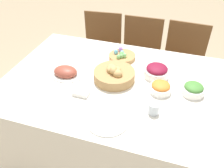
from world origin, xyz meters
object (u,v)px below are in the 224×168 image
Objects in this scene: dinner_plate at (108,121)px; butter_dish at (81,93)px; chair_far_right at (182,63)px; drinking_cup at (154,108)px; bread_basket at (114,74)px; ham_platter at (66,72)px; egg_basket at (122,56)px; carrot_bowl at (161,88)px; chair_far_center at (139,56)px; green_salad_bowl at (193,89)px; fork at (84,115)px; spoon at (137,128)px; beet_salad_bowl at (157,71)px; chair_far_left at (101,50)px; knife at (132,127)px.

butter_dish reaches higher than dinner_plate.
drinking_cup is at bearing -93.55° from chair_far_right.
ham_platter is (-0.37, -0.06, -0.02)m from bread_basket.
bread_basket is at bearing 142.44° from drinking_cup.
egg_basket is 1.49× the size of carrot_bowl.
green_salad_bowl is at bearing -58.48° from chair_far_center.
egg_basket is 0.50m from ham_platter.
spoon is at bearing -3.73° from fork.
ham_platter is 1.49× the size of spoon.
chair_far_center is 4.66× the size of beet_salad_bowl.
bread_basket reaches higher than green_salad_bowl.
carrot_bowl reaches higher than fork.
dinner_plate is at bearing -138.51° from green_salad_bowl.
spoon is 0.48m from butter_dish.
carrot_bowl is 1.96× the size of drinking_cup.
chair_far_center is 1.00× the size of chair_far_left.
dinner_plate is (-0.40, -1.30, 0.30)m from chair_far_right.
fork is (0.31, -0.36, -0.02)m from ham_platter.
fork is (-0.16, 0.00, -0.00)m from dinner_plate.
carrot_bowl reaches higher than knife.
bread_basket is 0.49m from knife.
butter_dish reaches higher than knife.
ham_platter is at bearing 145.90° from knife.
dinner_plate is at bearing -81.04° from egg_basket.
green_salad_bowl is (0.55, -0.87, 0.34)m from chair_far_center.
green_salad_bowl is 1.36× the size of butter_dish.
drinking_cup is 0.69× the size of butter_dish.
beet_salad_bowl is 0.19m from carrot_bowl.
fork is (-0.07, -0.42, -0.05)m from bread_basket.
butter_dish is (-0.14, -0.55, -0.01)m from egg_basket.
carrot_bowl is at bearing 20.68° from butter_dish.
ham_platter is at bearing -113.78° from chair_far_center.
beet_salad_bowl is 0.67m from fork.
beet_salad_bowl is 1.68× the size of butter_dish.
beet_salad_bowl reaches higher than carrot_bowl.
egg_basket is at bearing -60.86° from chair_far_left.
bread_basket is 2.73× the size of butter_dish.
chair_far_left is 1.03m from bread_basket.
knife is 0.19m from drinking_cup.
green_salad_bowl reaches higher than ham_platter.
beet_salad_bowl is at bearing -51.63° from chair_far_left.
carrot_bowl is at bearing -6.81° from bread_basket.
butter_dish is (0.26, -1.12, 0.31)m from chair_far_left.
dinner_plate is 2.33× the size of butter_dish.
knife is (0.31, 0.00, 0.00)m from fork.
chair_far_center is 1.35m from spoon.
carrot_bowl is at bearing -167.33° from green_salad_bowl.
bread_basket is 1.61× the size of fork.
fork is at bearing -159.16° from drinking_cup.
bread_basket is (0.43, -0.88, 0.35)m from chair_far_left.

